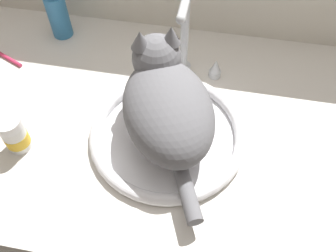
% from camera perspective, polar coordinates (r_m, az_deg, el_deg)
% --- Properties ---
extents(countertop, '(1.19, 0.69, 0.03)m').
position_cam_1_polar(countertop, '(0.86, -1.32, 0.35)').
color(countertop, silver).
rests_on(countertop, ground).
extents(sink_basin, '(0.35, 0.35, 0.03)m').
position_cam_1_polar(sink_basin, '(0.81, -0.00, -1.18)').
color(sink_basin, white).
rests_on(sink_basin, countertop).
extents(faucet, '(0.20, 0.10, 0.23)m').
position_cam_1_polar(faucet, '(0.89, 2.49, 12.42)').
color(faucet, silver).
rests_on(faucet, countertop).
extents(cat, '(0.28, 0.38, 0.19)m').
position_cam_1_polar(cat, '(0.75, -0.36, 4.08)').
color(cat, slate).
rests_on(cat, sink_basin).
extents(soap_pump_bottle, '(0.06, 0.06, 0.17)m').
position_cam_1_polar(soap_pump_bottle, '(1.07, -17.08, 16.57)').
color(soap_pump_bottle, teal).
rests_on(soap_pump_bottle, countertop).
extents(pill_bottle, '(0.05, 0.05, 0.09)m').
position_cam_1_polar(pill_bottle, '(0.84, -23.19, -1.31)').
color(pill_bottle, white).
rests_on(pill_bottle, countertop).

